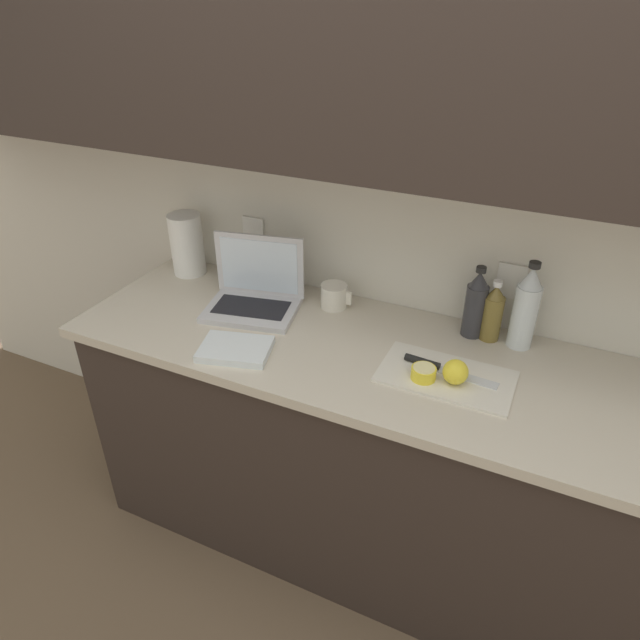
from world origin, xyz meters
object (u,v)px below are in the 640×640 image
Objects in this scene: laptop at (255,292)px; bottle_oil_tall at (493,313)px; knife at (434,366)px; cutting_board at (446,376)px; lemon_half_cut at (424,373)px; measuring_cup at (334,296)px; paper_towel_roll at (187,244)px; bottle_green_soda at (526,309)px; bottle_water_clear at (476,305)px; lemon_whole_beside at (455,372)px.

laptop is 0.82m from bottle_oil_tall.
laptop is 1.26× the size of knife.
cutting_board is 0.08m from lemon_half_cut.
measuring_cup is 0.47× the size of paper_towel_roll.
bottle_green_soda is at bearing -2.95° from laptop.
measuring_cup is (-0.64, -0.03, -0.09)m from bottle_green_soda.
lemon_half_cut is at bearing -112.38° from bottle_oil_tall.
laptop is 0.41m from paper_towel_roll.
bottle_water_clear is 2.15× the size of measuring_cup.
knife is at bearing 155.14° from cutting_board.
laptop is at bearing -155.47° from measuring_cup.
bottle_green_soda is 0.10m from bottle_oil_tall.
lemon_whole_beside is at bearing -13.76° from paper_towel_roll.
cutting_board is at bearing -121.43° from bottle_green_soda.
paper_towel_roll is (-1.28, -0.02, -0.01)m from bottle_green_soda.
lemon_half_cut is at bearing -26.37° from laptop.
paper_towel_roll reaches higher than bottle_oil_tall.
laptop is at bearing 170.01° from cutting_board.
laptop reaches higher than bottle_water_clear.
laptop is 1.72× the size of bottle_oil_tall.
measuring_cup is at bearing -177.69° from bottle_green_soda.
bottle_green_soda is at bearing 2.31° from measuring_cup.
paper_towel_roll is at bearing 167.06° from cutting_board.
measuring_cup is at bearing 151.74° from lemon_whole_beside.
knife is 1.36× the size of bottle_oil_tall.
bottle_water_clear is (0.07, 0.32, 0.09)m from lemon_half_cut.
lemon_whole_beside is at bearing 12.44° from lemon_half_cut.
bottle_oil_tall is at bearing 69.70° from knife.
knife reaches higher than cutting_board.
bottle_green_soda reaches higher than bottle_water_clear.
paper_towel_roll reaches higher than cutting_board.
lemon_whole_beside reaches higher than knife.
bottle_green_soda reaches higher than laptop.
bottle_oil_tall is (0.04, 0.30, 0.05)m from lemon_whole_beside.
bottle_green_soda reaches higher than measuring_cup.
paper_towel_roll is (-1.14, 0.28, 0.08)m from lemon_whole_beside.
bottle_green_soda reaches higher than paper_towel_roll.
lemon_half_cut is 1.10m from paper_towel_roll.
cutting_board is 5.27× the size of lemon_whole_beside.
cutting_board is 5.32× the size of lemon_half_cut.
bottle_green_soda is (0.23, 0.32, 0.11)m from lemon_half_cut.
laptop reaches higher than lemon_half_cut.
bottle_water_clear is at bearing 3.03° from measuring_cup.
laptop is at bearing 175.19° from knife.
knife is (-0.04, 0.02, 0.01)m from cutting_board.
knife is 1.18× the size of paper_towel_roll.
knife is 0.49m from measuring_cup.
knife is at bearing 76.58° from lemon_half_cut.
lemon_whole_beside is 0.34m from bottle_green_soda.
laptop is 0.70m from knife.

